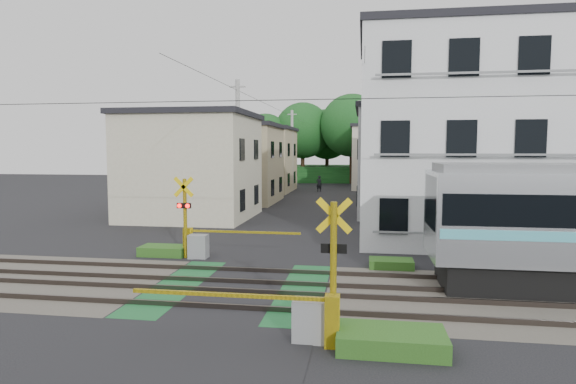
% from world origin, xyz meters
% --- Properties ---
extents(ground, '(120.00, 120.00, 0.00)m').
position_xyz_m(ground, '(0.00, 0.00, 0.00)').
color(ground, black).
extents(track_bed, '(120.00, 120.00, 0.14)m').
position_xyz_m(track_bed, '(0.00, 0.00, 0.04)').
color(track_bed, '#47423A').
rests_on(track_bed, ground).
extents(crossing_signal_near, '(4.74, 0.65, 3.09)m').
position_xyz_m(crossing_signal_near, '(2.59, -3.65, 0.71)').
color(crossing_signal_near, yellow).
rests_on(crossing_signal_near, ground).
extents(crossing_signal_far, '(4.74, 0.65, 3.09)m').
position_xyz_m(crossing_signal_far, '(-2.59, 3.65, 0.71)').
color(crossing_signal_far, yellow).
rests_on(crossing_signal_far, ground).
extents(apartment_block, '(10.20, 8.36, 9.30)m').
position_xyz_m(apartment_block, '(8.50, 9.49, 4.66)').
color(apartment_block, white).
rests_on(apartment_block, ground).
extents(houses_row, '(22.07, 31.35, 6.80)m').
position_xyz_m(houses_row, '(0.25, 25.92, 3.24)').
color(houses_row, beige).
rests_on(houses_row, ground).
extents(tree_hill, '(40.00, 13.63, 11.98)m').
position_xyz_m(tree_hill, '(1.20, 48.18, 5.35)').
color(tree_hill, '#1A4E1D').
rests_on(tree_hill, ground).
extents(catenary, '(60.00, 5.04, 7.00)m').
position_xyz_m(catenary, '(6.00, 0.03, 3.70)').
color(catenary, '#2D2D33').
rests_on(catenary, ground).
extents(utility_poles, '(7.90, 42.00, 8.00)m').
position_xyz_m(utility_poles, '(-1.05, 23.01, 4.08)').
color(utility_poles, '#A5A5A0').
rests_on(utility_poles, ground).
extents(pedestrian, '(0.68, 0.57, 1.58)m').
position_xyz_m(pedestrian, '(-0.61, 33.19, 0.79)').
color(pedestrian, black).
rests_on(pedestrian, ground).
extents(weed_patches, '(10.25, 8.80, 0.40)m').
position_xyz_m(weed_patches, '(1.76, -0.09, 0.18)').
color(weed_patches, '#2D5E1E').
rests_on(weed_patches, ground).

